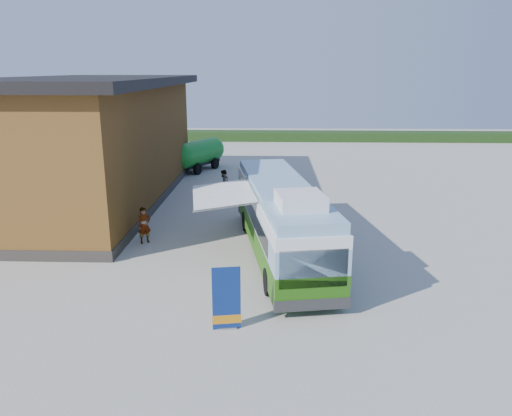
{
  "coord_description": "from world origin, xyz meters",
  "views": [
    {
      "loc": [
        0.33,
        -19.63,
        7.96
      ],
      "look_at": [
        -0.48,
        3.82,
        1.4
      ],
      "focal_mm": 35.0,
      "sensor_mm": 36.0,
      "label": 1
    }
  ],
  "objects_px": {
    "banner": "(227,304)",
    "slurry_tanker": "(198,153)",
    "picnic_table": "(317,229)",
    "person_a": "(144,225)",
    "person_b": "(224,184)",
    "bus": "(281,216)"
  },
  "relations": [
    {
      "from": "banner",
      "to": "slurry_tanker",
      "type": "distance_m",
      "value": 25.84
    },
    {
      "from": "picnic_table",
      "to": "person_a",
      "type": "distance_m",
      "value": 8.18
    },
    {
      "from": "banner",
      "to": "picnic_table",
      "type": "bearing_deg",
      "value": 57.68
    },
    {
      "from": "person_a",
      "to": "slurry_tanker",
      "type": "height_order",
      "value": "slurry_tanker"
    },
    {
      "from": "picnic_table",
      "to": "slurry_tanker",
      "type": "height_order",
      "value": "slurry_tanker"
    },
    {
      "from": "person_b",
      "to": "slurry_tanker",
      "type": "distance_m",
      "value": 9.15
    },
    {
      "from": "person_a",
      "to": "slurry_tanker",
      "type": "distance_m",
      "value": 17.44
    },
    {
      "from": "person_a",
      "to": "person_b",
      "type": "relative_size",
      "value": 0.97
    },
    {
      "from": "picnic_table",
      "to": "person_b",
      "type": "relative_size",
      "value": 0.95
    },
    {
      "from": "picnic_table",
      "to": "person_a",
      "type": "relative_size",
      "value": 0.99
    },
    {
      "from": "banner",
      "to": "person_b",
      "type": "height_order",
      "value": "banner"
    },
    {
      "from": "banner",
      "to": "person_b",
      "type": "relative_size",
      "value": 1.17
    },
    {
      "from": "person_a",
      "to": "slurry_tanker",
      "type": "relative_size",
      "value": 0.28
    },
    {
      "from": "picnic_table",
      "to": "person_b",
      "type": "bearing_deg",
      "value": 114.88
    },
    {
      "from": "picnic_table",
      "to": "bus",
      "type": "bearing_deg",
      "value": -142.57
    },
    {
      "from": "person_a",
      "to": "person_b",
      "type": "bearing_deg",
      "value": 36.16
    },
    {
      "from": "person_b",
      "to": "picnic_table",
      "type": "bearing_deg",
      "value": 49.34
    },
    {
      "from": "slurry_tanker",
      "to": "person_b",
      "type": "bearing_deg",
      "value": -46.72
    },
    {
      "from": "banner",
      "to": "person_b",
      "type": "bearing_deg",
      "value": 86.48
    },
    {
      "from": "slurry_tanker",
      "to": "banner",
      "type": "bearing_deg",
      "value": -54.85
    },
    {
      "from": "picnic_table",
      "to": "person_a",
      "type": "height_order",
      "value": "person_a"
    },
    {
      "from": "bus",
      "to": "slurry_tanker",
      "type": "xyz_separation_m",
      "value": [
        -6.4,
        18.78,
        -0.37
      ]
    }
  ]
}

